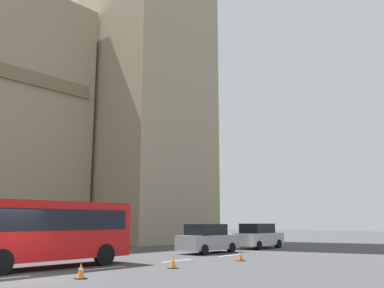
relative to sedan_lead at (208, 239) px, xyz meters
name	(u,v)px	position (x,y,z in m)	size (l,w,h in m)	color
ground_plane	(17,277)	(-13.67, -2.12, -0.91)	(160.00, 160.00, 0.00)	#424244
lane_centre_marking	(1,279)	(-14.29, -2.12, -0.91)	(29.80, 0.16, 0.01)	silver
sedan_lead	(208,239)	(0.00, 0.00, 0.00)	(4.40, 1.86, 1.85)	gray
sedan_trailing	(259,236)	(6.16, 0.07, 0.00)	(4.40, 1.86, 1.85)	#B7B7BC
traffic_cone_west	(81,271)	(-12.39, -4.28, -0.63)	(0.36, 0.36, 0.58)	black
traffic_cone_middle	(173,262)	(-7.78, -4.42, -0.63)	(0.36, 0.36, 0.58)	black
traffic_cone_east	(240,255)	(-2.95, -4.62, -0.63)	(0.36, 0.36, 0.58)	black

